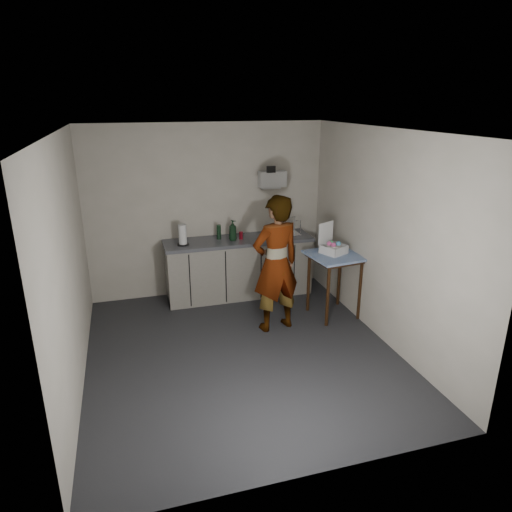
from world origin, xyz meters
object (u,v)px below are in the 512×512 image
object	(u,v)px
paper_towel	(183,235)
dish_rack	(287,231)
soap_bottle	(233,230)
standing_man	(276,264)
side_table	(335,262)
bakery_box	(333,247)
soda_can	(241,235)
kitchen_counter	(239,269)
dark_bottle	(219,232)

from	to	relation	value
paper_towel	dish_rack	distance (m)	1.62
soap_bottle	standing_man	bearing A→B (deg)	-75.99
side_table	bakery_box	bearing A→B (deg)	100.81
standing_man	dish_rack	bearing A→B (deg)	-127.88
soda_can	paper_towel	bearing A→B (deg)	-177.11
kitchen_counter	bakery_box	bearing A→B (deg)	-42.55
soda_can	paper_towel	xyz separation A→B (m)	(-0.88, -0.04, 0.09)
kitchen_counter	soda_can	world-z (taller)	soda_can
kitchen_counter	standing_man	size ratio (longest dim) A/B	1.24
dark_bottle	soda_can	bearing A→B (deg)	-14.58
soda_can	dark_bottle	world-z (taller)	dark_bottle
kitchen_counter	dish_rack	world-z (taller)	dish_rack
soda_can	dish_rack	world-z (taller)	dish_rack
side_table	paper_towel	world-z (taller)	paper_towel
bakery_box	dark_bottle	bearing A→B (deg)	117.07
paper_towel	dish_rack	bearing A→B (deg)	2.09
soap_bottle	soda_can	size ratio (longest dim) A/B	2.76
standing_man	soda_can	distance (m)	1.19
soda_can	standing_man	bearing A→B (deg)	-82.53
kitchen_counter	bakery_box	world-z (taller)	bakery_box
soda_can	bakery_box	xyz separation A→B (m)	(1.04, -0.97, 0.03)
soap_bottle	dish_rack	xyz separation A→B (m)	(0.87, 0.04, -0.09)
standing_man	bakery_box	world-z (taller)	standing_man
side_table	dark_bottle	distance (m)	1.80
soap_bottle	dark_bottle	xyz separation A→B (m)	(-0.19, 0.11, -0.04)
dish_rack	bakery_box	distance (m)	1.03
bakery_box	kitchen_counter	bearing A→B (deg)	112.32
standing_man	soap_bottle	distance (m)	1.20
dark_bottle	kitchen_counter	bearing A→B (deg)	-13.27
kitchen_counter	soda_can	size ratio (longest dim) A/B	20.17
dark_bottle	paper_towel	size ratio (longest dim) A/B	0.73
standing_man	soda_can	xyz separation A→B (m)	(-0.15, 1.18, 0.06)
dish_rack	bakery_box	world-z (taller)	bakery_box
soda_can	dark_bottle	size ratio (longest dim) A/B	0.50
paper_towel	standing_man	bearing A→B (deg)	-47.77
side_table	dark_bottle	bearing A→B (deg)	133.91
kitchen_counter	side_table	size ratio (longest dim) A/B	2.48
side_table	bakery_box	xyz separation A→B (m)	(-0.02, 0.06, 0.21)
dark_bottle	dish_rack	world-z (taller)	dish_rack
standing_man	paper_towel	size ratio (longest dim) A/B	5.97
soap_bottle	soda_can	xyz separation A→B (m)	(0.13, 0.03, -0.10)
standing_man	dark_bottle	xyz separation A→B (m)	(-0.48, 1.27, 0.12)
dark_bottle	bakery_box	size ratio (longest dim) A/B	0.54
side_table	soap_bottle	world-z (taller)	soap_bottle
soda_can	dish_rack	distance (m)	0.74
soda_can	dark_bottle	distance (m)	0.34
standing_man	soda_can	size ratio (longest dim) A/B	16.26
standing_man	soap_bottle	world-z (taller)	standing_man
soda_can	dish_rack	bearing A→B (deg)	1.13
side_table	standing_man	bearing A→B (deg)	-178.09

